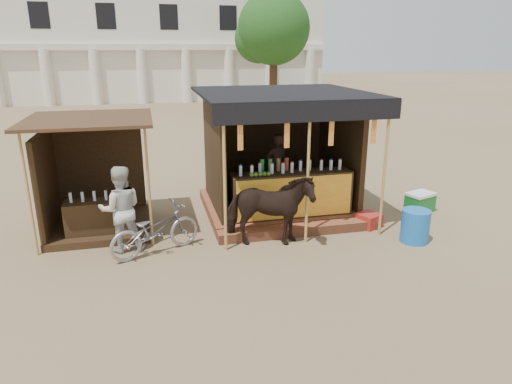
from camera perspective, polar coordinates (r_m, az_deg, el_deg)
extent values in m
plane|color=#846B4C|center=(7.56, 2.88, -11.60)|extent=(120.00, 120.00, 0.00)
cube|color=#985031|center=(10.85, 2.80, -1.65)|extent=(3.40, 2.80, 0.22)
cube|color=#985031|center=(9.47, 5.42, -4.72)|extent=(3.40, 0.35, 0.20)
cube|color=#342413|center=(9.80, 4.40, -0.20)|extent=(2.60, 0.55, 0.95)
cube|color=orange|center=(9.54, 4.91, -0.72)|extent=(2.50, 0.02, 0.88)
cube|color=#342413|center=(11.66, 1.18, 6.66)|extent=(3.00, 0.12, 2.50)
cube|color=#342413|center=(10.17, -5.26, 4.95)|extent=(0.12, 2.50, 2.50)
cube|color=#342413|center=(10.99, 10.48, 5.69)|extent=(0.12, 2.50, 2.50)
cube|color=black|center=(10.09, 3.35, 12.27)|extent=(3.60, 3.60, 0.06)
cube|color=black|center=(8.43, 6.85, 9.88)|extent=(3.60, 0.06, 0.36)
cylinder|color=tan|center=(8.31, -3.95, 1.41)|extent=(0.06, 0.06, 2.75)
cylinder|color=tan|center=(8.70, 6.50, 2.09)|extent=(0.06, 0.06, 2.75)
cylinder|color=tan|center=(9.36, 15.77, 2.64)|extent=(0.06, 0.06, 2.75)
cube|color=red|center=(8.17, -1.98, 7.12)|extent=(0.10, 0.02, 0.55)
cube|color=red|center=(8.38, 3.88, 7.36)|extent=(0.10, 0.02, 0.55)
cube|color=red|center=(8.68, 9.41, 7.52)|extent=(0.10, 0.02, 0.55)
cube|color=red|center=(9.04, 14.53, 7.60)|extent=(0.10, 0.02, 0.55)
imported|color=black|center=(10.67, 2.59, 3.08)|extent=(0.66, 0.53, 1.58)
cube|color=#342413|center=(10.24, -18.78, -4.01)|extent=(2.00, 2.00, 0.15)
cube|color=#342413|center=(10.85, -18.89, 2.60)|extent=(1.90, 0.10, 2.10)
cube|color=#342413|center=(10.09, -24.69, 0.82)|extent=(0.10, 1.90, 2.10)
cube|color=#472D19|center=(9.58, -20.17, 8.53)|extent=(2.40, 2.40, 0.06)
cylinder|color=tan|center=(9.10, -26.56, -0.33)|extent=(0.05, 0.05, 2.35)
cylinder|color=tan|center=(8.84, -13.24, 0.62)|extent=(0.05, 0.05, 2.35)
cube|color=#342413|center=(9.67, -19.20, -3.29)|extent=(1.20, 0.50, 0.80)
imported|color=black|center=(8.70, 1.57, -2.34)|extent=(1.82, 1.11, 1.44)
imported|color=#95949C|center=(8.66, -12.48, -4.66)|extent=(1.87, 1.28, 0.93)
imported|color=#BABAB4|center=(8.82, -16.54, -2.08)|extent=(0.84, 0.67, 1.65)
cylinder|color=#1862B5|center=(9.54, 19.28, -4.03)|extent=(0.58, 0.58, 0.66)
cube|color=maroon|center=(10.09, 13.90, -3.44)|extent=(0.58, 0.58, 0.30)
cube|color=#176926|center=(11.35, 19.80, -1.35)|extent=(0.72, 0.60, 0.40)
cube|color=white|center=(11.28, 19.92, -0.24)|extent=(0.75, 0.62, 0.06)
cube|color=silver|center=(36.32, -14.32, 17.63)|extent=(26.00, 7.00, 8.00)
cube|color=silver|center=(32.72, -14.30, 17.16)|extent=(26.00, 0.50, 0.40)
cylinder|color=silver|center=(33.34, -24.65, 12.85)|extent=(0.70, 0.70, 3.60)
cylinder|color=silver|center=(32.92, -19.40, 13.40)|extent=(0.70, 0.70, 3.60)
cylinder|color=silver|center=(32.78, -14.04, 13.84)|extent=(0.70, 0.70, 3.60)
cylinder|color=silver|center=(32.90, -8.66, 14.17)|extent=(0.70, 0.70, 3.60)
cylinder|color=silver|center=(33.30, -3.35, 14.37)|extent=(0.70, 0.70, 3.60)
cylinder|color=silver|center=(33.96, 1.80, 14.45)|extent=(0.70, 0.70, 3.60)
cylinder|color=silver|center=(34.87, 6.71, 14.43)|extent=(0.70, 0.70, 3.60)
cylinder|color=#382314|center=(29.45, 2.17, 14.35)|extent=(0.50, 0.50, 4.00)
sphere|color=#24591E|center=(29.42, 2.24, 19.80)|extent=(4.40, 4.40, 4.40)
sphere|color=#24591E|center=(29.78, 0.33, 18.63)|extent=(2.99, 2.99, 2.99)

